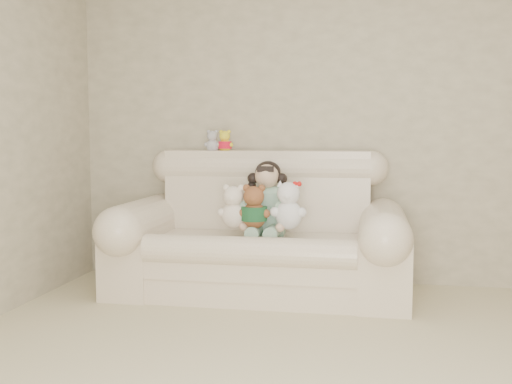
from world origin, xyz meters
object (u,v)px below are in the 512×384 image
Objects in this scene: seated_child at (267,198)px; white_cat at (289,200)px; cream_teddy at (234,202)px; brown_teddy at (254,202)px; sofa at (259,223)px.

seated_child reaches higher than white_cat.
cream_teddy is (-0.20, -0.20, -0.02)m from seated_child.
seated_child reaches higher than brown_teddy.
white_cat is at bearing 4.08° from cream_teddy.
seated_child is 1.53× the size of brown_teddy.
sofa reaches higher than brown_teddy.
sofa is at bearing 179.14° from white_cat.
seated_child is 0.22m from brown_teddy.
seated_child is 0.26m from white_cat.
white_cat is at bearing -24.93° from sofa.
sofa reaches higher than seated_child.
white_cat reaches higher than cream_teddy.
white_cat is 1.11× the size of cream_teddy.
seated_child reaches higher than cream_teddy.
brown_teddy is at bearing -1.75° from cream_teddy.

